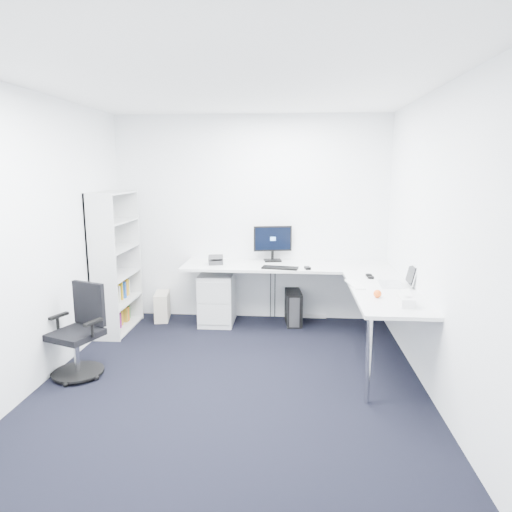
# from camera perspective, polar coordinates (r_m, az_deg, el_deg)

# --- Properties ---
(ground) EXTENTS (4.20, 4.20, 0.00)m
(ground) POSITION_cam_1_polar(r_m,az_deg,el_deg) (4.45, -3.10, -16.00)
(ground) COLOR black
(ceiling) EXTENTS (4.20, 4.20, 0.00)m
(ceiling) POSITION_cam_1_polar(r_m,az_deg,el_deg) (4.03, -3.52, 20.73)
(ceiling) COLOR white
(wall_back) EXTENTS (3.60, 0.02, 2.70)m
(wall_back) POSITION_cam_1_polar(r_m,az_deg,el_deg) (6.09, -0.64, 4.65)
(wall_back) COLOR white
(wall_back) RESTS_ON ground
(wall_front) EXTENTS (3.60, 0.02, 2.70)m
(wall_front) POSITION_cam_1_polar(r_m,az_deg,el_deg) (2.02, -11.42, -8.36)
(wall_front) COLOR white
(wall_front) RESTS_ON ground
(wall_left) EXTENTS (0.02, 4.20, 2.70)m
(wall_left) POSITION_cam_1_polar(r_m,az_deg,el_deg) (4.62, -26.01, 1.57)
(wall_left) COLOR white
(wall_left) RESTS_ON ground
(wall_right) EXTENTS (0.02, 4.20, 2.70)m
(wall_right) POSITION_cam_1_polar(r_m,az_deg,el_deg) (4.18, 21.96, 1.01)
(wall_right) COLOR white
(wall_right) RESTS_ON ground
(l_desk) EXTENTS (2.76, 1.55, 0.81)m
(l_desk) POSITION_cam_1_polar(r_m,az_deg,el_deg) (5.57, 4.41, -5.93)
(l_desk) COLOR silver
(l_desk) RESTS_ON ground
(drawer_pedestal) EXTENTS (0.44, 0.54, 0.67)m
(drawer_pedestal) POSITION_cam_1_polar(r_m,az_deg,el_deg) (6.03, -4.87, -5.29)
(drawer_pedestal) COLOR silver
(drawer_pedestal) RESTS_ON ground
(bookshelf) EXTENTS (0.34, 0.87, 1.74)m
(bookshelf) POSITION_cam_1_polar(r_m,az_deg,el_deg) (5.91, -17.10, -0.73)
(bookshelf) COLOR silver
(bookshelf) RESTS_ON ground
(task_chair) EXTENTS (0.65, 0.65, 0.91)m
(task_chair) POSITION_cam_1_polar(r_m,az_deg,el_deg) (4.80, -21.67, -8.83)
(task_chair) COLOR black
(task_chair) RESTS_ON ground
(black_pc_tower) EXTENTS (0.24, 0.46, 0.43)m
(black_pc_tower) POSITION_cam_1_polar(r_m,az_deg,el_deg) (6.05, 4.69, -6.42)
(black_pc_tower) COLOR black
(black_pc_tower) RESTS_ON ground
(beige_pc_tower) EXTENTS (0.24, 0.41, 0.37)m
(beige_pc_tower) POSITION_cam_1_polar(r_m,az_deg,el_deg) (6.32, -11.64, -6.15)
(beige_pc_tower) COLOR beige
(beige_pc_tower) RESTS_ON ground
(power_strip) EXTENTS (0.37, 0.06, 0.04)m
(power_strip) POSITION_cam_1_polar(r_m,az_deg,el_deg) (6.36, 7.05, -7.45)
(power_strip) COLOR silver
(power_strip) RESTS_ON ground
(monitor) EXTENTS (0.52, 0.25, 0.48)m
(monitor) POSITION_cam_1_polar(r_m,az_deg,el_deg) (5.98, 2.11, 1.61)
(monitor) COLOR black
(monitor) RESTS_ON l_desk
(black_keyboard) EXTENTS (0.46, 0.22, 0.02)m
(black_keyboard) POSITION_cam_1_polar(r_m,az_deg,el_deg) (5.58, 3.01, -1.48)
(black_keyboard) COLOR black
(black_keyboard) RESTS_ON l_desk
(mouse) EXTENTS (0.08, 0.11, 0.03)m
(mouse) POSITION_cam_1_polar(r_m,az_deg,el_deg) (5.57, 6.45, -1.49)
(mouse) COLOR black
(mouse) RESTS_ON l_desk
(desk_phone) EXTENTS (0.22, 0.22, 0.13)m
(desk_phone) POSITION_cam_1_polar(r_m,az_deg,el_deg) (5.85, -5.07, -0.40)
(desk_phone) COLOR #2C2D2F
(desk_phone) RESTS_ON l_desk
(laptop) EXTENTS (0.35, 0.35, 0.24)m
(laptop) POSITION_cam_1_polar(r_m,az_deg,el_deg) (4.97, 16.56, -2.18)
(laptop) COLOR silver
(laptop) RESTS_ON l_desk
(white_keyboard) EXTENTS (0.18, 0.41, 0.01)m
(white_keyboard) POSITION_cam_1_polar(r_m,az_deg,el_deg) (4.90, 12.25, -3.49)
(white_keyboard) COLOR silver
(white_keyboard) RESTS_ON l_desk
(headphones) EXTENTS (0.11, 0.17, 0.04)m
(headphones) POSITION_cam_1_polar(r_m,az_deg,el_deg) (5.28, 14.04, -2.37)
(headphones) COLOR black
(headphones) RESTS_ON l_desk
(orange_fruit) EXTENTS (0.08, 0.08, 0.08)m
(orange_fruit) POSITION_cam_1_polar(r_m,az_deg,el_deg) (4.48, 14.94, -4.58)
(orange_fruit) COLOR #F35A15
(orange_fruit) RESTS_ON l_desk
(tissue_box) EXTENTS (0.12, 0.23, 0.08)m
(tissue_box) POSITION_cam_1_polar(r_m,az_deg,el_deg) (4.30, 18.24, -5.37)
(tissue_box) COLOR silver
(tissue_box) RESTS_ON l_desk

